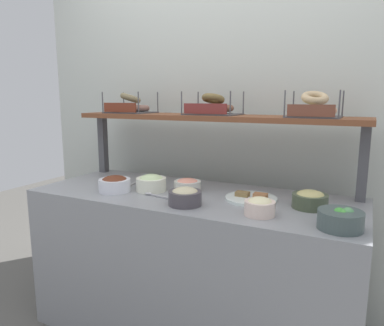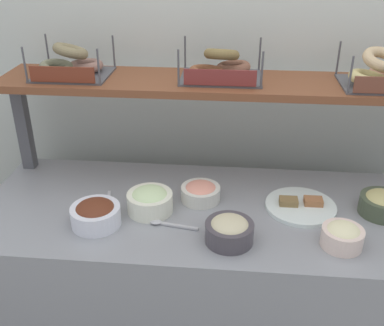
% 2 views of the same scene
% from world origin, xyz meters
% --- Properties ---
extents(back_wall, '(3.02, 0.06, 2.40)m').
position_xyz_m(back_wall, '(0.00, 0.55, 1.20)').
color(back_wall, silver).
rests_on(back_wall, ground_plane).
extents(deli_counter, '(1.82, 0.70, 0.85)m').
position_xyz_m(deli_counter, '(0.00, 0.00, 0.42)').
color(deli_counter, gray).
rests_on(deli_counter, ground_plane).
extents(shelf_riser_left, '(0.05, 0.05, 0.40)m').
position_xyz_m(shelf_riser_left, '(-0.85, 0.27, 1.05)').
color(shelf_riser_left, '#4C4C51').
rests_on(shelf_riser_left, deli_counter).
extents(upper_shelf, '(1.78, 0.32, 0.03)m').
position_xyz_m(upper_shelf, '(0.00, 0.27, 1.26)').
color(upper_shelf, brown).
rests_on(upper_shelf, shelf_riser_left).
extents(bowl_hummus, '(0.17, 0.17, 0.09)m').
position_xyz_m(bowl_hummus, '(0.63, 0.03, 0.89)').
color(bowl_hummus, '#45503B').
rests_on(bowl_hummus, deli_counter).
extents(bowl_potato_salad, '(0.14, 0.14, 0.09)m').
position_xyz_m(bowl_potato_salad, '(0.44, -0.19, 0.89)').
color(bowl_potato_salad, beige).
rests_on(bowl_potato_salad, deli_counter).
extents(bowl_tuna_salad, '(0.17, 0.17, 0.09)m').
position_xyz_m(bowl_tuna_salad, '(0.06, -0.20, 0.89)').
color(bowl_tuna_salad, '#474249').
rests_on(bowl_tuna_salad, deli_counter).
extents(bowl_scallion_spread, '(0.17, 0.17, 0.10)m').
position_xyz_m(bowl_scallion_spread, '(-0.25, -0.04, 0.90)').
color(bowl_scallion_spread, white).
rests_on(bowl_scallion_spread, deli_counter).
extents(bowl_lox_spread, '(0.16, 0.16, 0.07)m').
position_xyz_m(bowl_lox_spread, '(-0.06, 0.06, 0.89)').
color(bowl_lox_spread, silver).
rests_on(bowl_lox_spread, deli_counter).
extents(bowl_chocolate_spread, '(0.18, 0.18, 0.09)m').
position_xyz_m(bowl_chocolate_spread, '(-0.43, -0.14, 0.90)').
color(bowl_chocolate_spread, white).
rests_on(bowl_chocolate_spread, deli_counter).
extents(serving_plate_white, '(0.27, 0.27, 0.04)m').
position_xyz_m(serving_plate_white, '(0.33, 0.04, 0.86)').
color(serving_plate_white, white).
rests_on(serving_plate_white, deli_counter).
extents(serving_spoon_near_plate, '(0.18, 0.05, 0.01)m').
position_xyz_m(serving_spoon_near_plate, '(-0.17, -0.13, 0.86)').
color(serving_spoon_near_plate, '#B7B7BC').
rests_on(serving_spoon_near_plate, deli_counter).
extents(serving_spoon_by_edge, '(0.06, 0.17, 0.01)m').
position_xyz_m(serving_spoon_by_edge, '(-0.41, -0.04, 0.86)').
color(serving_spoon_by_edge, '#B7B7BC').
rests_on(serving_spoon_by_edge, deli_counter).
extents(bagel_basket_poppy, '(0.30, 0.26, 0.14)m').
position_xyz_m(bagel_basket_poppy, '(-0.60, 0.27, 1.33)').
color(bagel_basket_poppy, '#4C4C51').
rests_on(bagel_basket_poppy, upper_shelf).
extents(bagel_basket_cinnamon_raisin, '(0.32, 0.25, 0.14)m').
position_xyz_m(bagel_basket_cinnamon_raisin, '(-0.00, 0.29, 1.32)').
color(bagel_basket_cinnamon_raisin, '#4C4C51').
rests_on(bagel_basket_cinnamon_raisin, upper_shelf).
extents(bagel_basket_plain, '(0.27, 0.26, 0.14)m').
position_xyz_m(bagel_basket_plain, '(0.59, 0.25, 1.33)').
color(bagel_basket_plain, '#4C4C51').
rests_on(bagel_basket_plain, upper_shelf).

